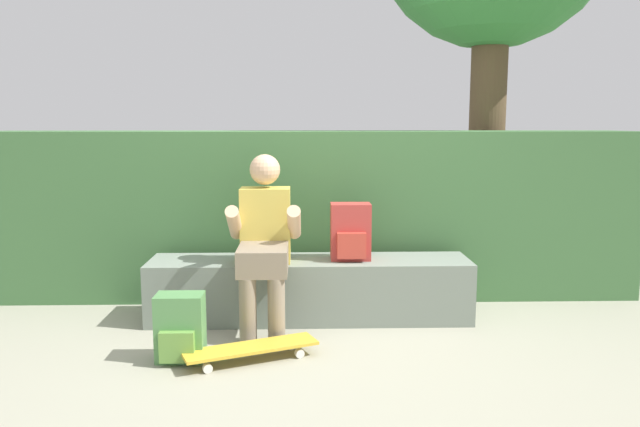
{
  "coord_description": "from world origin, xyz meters",
  "views": [
    {
      "loc": [
        -0.04,
        -3.94,
        1.4
      ],
      "look_at": [
        0.07,
        0.3,
        0.77
      ],
      "focal_mm": 34.81,
      "sensor_mm": 36.0,
      "label": 1
    }
  ],
  "objects_px": {
    "bench_main": "(310,289)",
    "person_skater": "(264,237)",
    "backpack_on_ground": "(180,329)",
    "backpack_on_bench": "(351,233)",
    "skateboard_near_person": "(251,349)"
  },
  "relations": [
    {
      "from": "skateboard_near_person",
      "to": "backpack_on_bench",
      "type": "height_order",
      "value": "backpack_on_bench"
    },
    {
      "from": "person_skater",
      "to": "bench_main",
      "type": "bearing_deg",
      "value": 35.14
    },
    {
      "from": "backpack_on_bench",
      "to": "skateboard_near_person",
      "type": "bearing_deg",
      "value": -129.37
    },
    {
      "from": "bench_main",
      "to": "person_skater",
      "type": "bearing_deg",
      "value": -144.86
    },
    {
      "from": "bench_main",
      "to": "backpack_on_ground",
      "type": "xyz_separation_m",
      "value": [
        -0.77,
        -0.78,
        -0.02
      ]
    },
    {
      "from": "bench_main",
      "to": "backpack_on_bench",
      "type": "bearing_deg",
      "value": -1.86
    },
    {
      "from": "bench_main",
      "to": "backpack_on_ground",
      "type": "height_order",
      "value": "bench_main"
    },
    {
      "from": "backpack_on_bench",
      "to": "backpack_on_ground",
      "type": "bearing_deg",
      "value": -144.18
    },
    {
      "from": "bench_main",
      "to": "skateboard_near_person",
      "type": "relative_size",
      "value": 2.79
    },
    {
      "from": "person_skater",
      "to": "backpack_on_ground",
      "type": "xyz_separation_m",
      "value": [
        -0.47,
        -0.56,
        -0.44
      ]
    },
    {
      "from": "bench_main",
      "to": "skateboard_near_person",
      "type": "height_order",
      "value": "bench_main"
    },
    {
      "from": "backpack_on_bench",
      "to": "bench_main",
      "type": "bearing_deg",
      "value": 178.14
    },
    {
      "from": "bench_main",
      "to": "skateboard_near_person",
      "type": "distance_m",
      "value": 0.89
    },
    {
      "from": "backpack_on_ground",
      "to": "person_skater",
      "type": "bearing_deg",
      "value": 50.19
    },
    {
      "from": "bench_main",
      "to": "skateboard_near_person",
      "type": "bearing_deg",
      "value": -114.14
    }
  ]
}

